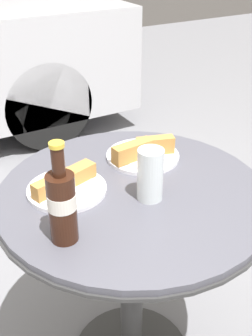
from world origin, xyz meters
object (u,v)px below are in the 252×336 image
Objects in this scene: drinking_glass at (150,177)px; lunch_plate_near at (143,153)px; bistro_table at (132,236)px; lunch_plate_far at (67,185)px; cola_bottle_left at (62,204)px.

lunch_plate_near is (0.10, 0.20, -0.05)m from drinking_glass.
lunch_plate_far reaches higher than bistro_table.
cola_bottle_left is 0.45m from lunch_plate_near.
cola_bottle_left is at bearing -170.23° from drinking_glass.
drinking_glass reaches higher than lunch_plate_far.
lunch_plate_far is (-0.29, -0.05, -0.00)m from lunch_plate_near.
cola_bottle_left is 1.74× the size of drinking_glass.
lunch_plate_far is at bearing 153.02° from bistro_table.
lunch_plate_near is at bearing 63.22° from drinking_glass.
bistro_table is at bearing -130.56° from lunch_plate_near.
bistro_table is 0.27m from lunch_plate_far.
cola_bottle_left reaches higher than lunch_plate_far.
lunch_plate_near is (0.12, 0.14, 0.19)m from bistro_table.
lunch_plate_far is at bearing 66.10° from cola_bottle_left.
lunch_plate_far is (-0.17, 0.09, 0.19)m from bistro_table.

